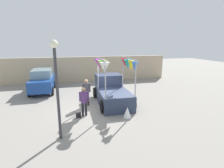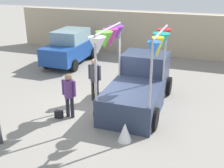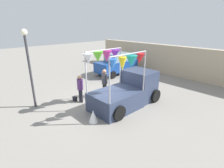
# 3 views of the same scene
# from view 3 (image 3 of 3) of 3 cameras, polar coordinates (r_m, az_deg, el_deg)

# --- Properties ---
(ground_plane) EXTENTS (60.00, 60.00, 0.00)m
(ground_plane) POSITION_cam_3_polar(r_m,az_deg,el_deg) (10.40, -3.18, -5.96)
(ground_plane) COLOR gray
(vendor_truck) EXTENTS (2.54, 4.15, 3.13)m
(vendor_truck) POSITION_cam_3_polar(r_m,az_deg,el_deg) (9.91, 5.15, -1.35)
(vendor_truck) COLOR #2D3851
(vendor_truck) RESTS_ON ground
(parked_car) EXTENTS (1.88, 4.00, 1.88)m
(parked_car) POSITION_cam_3_polar(r_m,az_deg,el_deg) (16.01, 1.60, 6.67)
(parked_car) COLOR navy
(parked_car) RESTS_ON ground
(person_customer) EXTENTS (0.53, 0.34, 1.64)m
(person_customer) POSITION_cam_3_polar(r_m,az_deg,el_deg) (10.22, -10.36, -0.70)
(person_customer) COLOR black
(person_customer) RESTS_ON ground
(person_vendor) EXTENTS (0.53, 0.34, 1.76)m
(person_vendor) POSITION_cam_3_polar(r_m,az_deg,el_deg) (10.86, -2.47, 1.25)
(person_vendor) COLOR #2D2823
(person_vendor) RESTS_ON ground
(handbag) EXTENTS (0.28, 0.16, 0.28)m
(handbag) POSITION_cam_3_polar(r_m,az_deg,el_deg) (10.71, -12.02, -4.76)
(handbag) COLOR black
(handbag) RESTS_ON ground
(street_lamp) EXTENTS (0.32, 0.32, 4.17)m
(street_lamp) POSITION_cam_3_polar(r_m,az_deg,el_deg) (9.97, -25.68, 7.41)
(street_lamp) COLOR #333338
(street_lamp) RESTS_ON ground
(brick_boundary_wall) EXTENTS (18.00, 0.36, 2.60)m
(brick_boundary_wall) POSITION_cam_3_polar(r_m,az_deg,el_deg) (16.33, 19.78, 7.07)
(brick_boundary_wall) COLOR tan
(brick_boundary_wall) RESTS_ON ground
(folded_kite_bundle_white) EXTENTS (0.52, 0.52, 0.60)m
(folded_kite_bundle_white) POSITION_cam_3_polar(r_m,az_deg,el_deg) (8.35, -6.15, -10.43)
(folded_kite_bundle_white) COLOR white
(folded_kite_bundle_white) RESTS_ON ground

